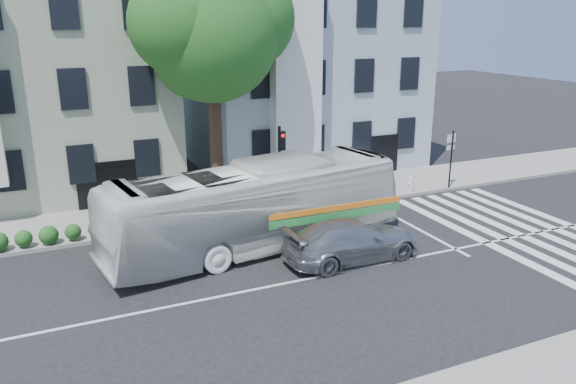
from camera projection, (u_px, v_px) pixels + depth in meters
ground at (297, 281)px, 18.25m from camera, size 120.00×120.00×0.00m
sidewalk_far at (222, 207)px, 25.20m from camera, size 80.00×4.00×0.15m
building_left at (34, 77)px, 26.98m from camera, size 12.00×10.00×11.00m
building_right at (297, 67)px, 32.44m from camera, size 12.00×10.00×11.00m
street_tree at (211, 27)px, 23.58m from camera, size 7.30×5.90×11.10m
bus at (256, 206)px, 20.51m from camera, size 4.46×11.79×3.21m
sedan at (352, 240)px, 19.70m from camera, size 2.16×5.05×1.45m
hedge at (97, 228)px, 21.44m from camera, size 8.51×2.38×0.70m
traffic_signal at (280, 160)px, 23.46m from camera, size 0.41×0.52×3.93m
fire_hydrant at (411, 184)px, 27.09m from camera, size 0.44×0.26×0.79m
far_sign_pole at (451, 152)px, 27.39m from camera, size 0.52×0.19×2.86m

